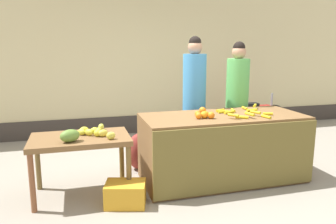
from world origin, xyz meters
The scene contains 12 objects.
ground_plane centered at (0.00, 0.00, 0.00)m, with size 24.00×24.00×0.00m, color gray.
market_wall_back centered at (0.00, 2.79, 1.48)m, with size 9.41×0.23×3.02m.
fruit_stall_counter centered at (0.36, -0.01, 0.43)m, with size 2.10×0.92×0.87m.
side_table_wooden centered at (-1.44, 0.00, 0.63)m, with size 1.13×0.70×0.72m.
banana_bunch_pile centered at (0.65, -0.01, 0.90)m, with size 0.71×0.73×0.07m.
orange_pile centered at (0.07, -0.05, 0.91)m, with size 0.25×0.40×0.09m.
mango_papaya_pile centered at (-1.39, -0.07, 0.77)m, with size 0.63×0.63×0.14m.
vendor_woman_blue_shirt centered at (0.22, 0.70, 0.95)m, with size 0.34×0.34×1.89m.
vendor_woman_green_shirt centered at (0.90, 0.66, 0.92)m, with size 0.34×0.34×1.82m.
parked_motorcycle centered at (1.69, 1.59, 0.40)m, with size 1.60×0.18×0.88m.
produce_crate centered at (-0.99, -0.40, 0.13)m, with size 0.44×0.32×0.26m, color gold.
produce_sack centered at (-0.63, 0.65, 0.26)m, with size 0.36×0.30×0.53m, color maroon.
Camera 1 is at (-1.46, -3.82, 1.74)m, focal length 35.26 mm.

